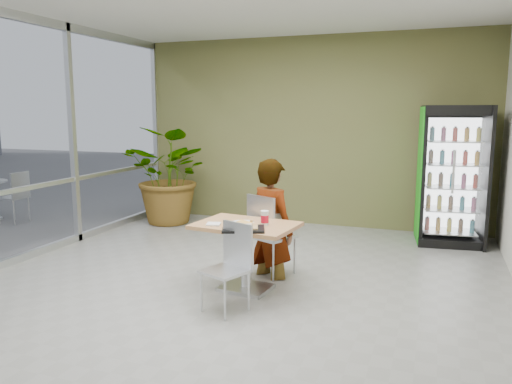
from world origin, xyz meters
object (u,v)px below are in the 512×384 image
(chair_near, at_px, (231,260))
(beverage_fridge, at_px, (452,176))
(soda_cup, at_px, (265,218))
(potted_plant, at_px, (172,175))
(dining_table, at_px, (246,243))
(cafeteria_tray, at_px, (243,229))
(seated_woman, at_px, (272,230))
(chair_far, at_px, (267,229))

(chair_near, xyz_separation_m, beverage_fridge, (2.08, 3.40, 0.51))
(soda_cup, relative_size, potted_plant, 0.09)
(dining_table, xyz_separation_m, potted_plant, (-2.40, 2.65, 0.31))
(chair_near, relative_size, cafeteria_tray, 2.02)
(cafeteria_tray, bearing_deg, potted_plant, 130.20)
(soda_cup, relative_size, beverage_fridge, 0.08)
(chair_near, height_order, cafeteria_tray, chair_near)
(beverage_fridge, bearing_deg, seated_woman, -138.39)
(cafeteria_tray, distance_m, potted_plant, 3.85)
(seated_woman, distance_m, beverage_fridge, 3.09)
(seated_woman, bearing_deg, chair_near, 113.02)
(potted_plant, bearing_deg, seated_woman, -39.69)
(beverage_fridge, xyz_separation_m, potted_plant, (-4.54, -0.20, -0.17))
(dining_table, xyz_separation_m, chair_far, (0.06, 0.53, 0.04))
(dining_table, relative_size, cafeteria_tray, 2.67)
(cafeteria_tray, relative_size, potted_plant, 0.25)
(soda_cup, xyz_separation_m, cafeteria_tray, (-0.13, -0.29, -0.06))
(chair_near, bearing_deg, chair_far, 111.43)
(chair_far, relative_size, chair_near, 1.14)
(chair_far, bearing_deg, beverage_fridge, -106.02)
(cafeteria_tray, relative_size, beverage_fridge, 0.21)
(dining_table, xyz_separation_m, chair_near, (0.06, -0.55, -0.03))
(chair_far, distance_m, soda_cup, 0.60)
(dining_table, height_order, chair_far, chair_far)
(cafeteria_tray, bearing_deg, chair_far, 91.48)
(seated_woman, xyz_separation_m, potted_plant, (-2.51, 2.08, 0.29))
(dining_table, distance_m, cafeteria_tray, 0.38)
(chair_far, distance_m, cafeteria_tray, 0.84)
(chair_far, bearing_deg, dining_table, 108.86)
(chair_far, xyz_separation_m, chair_near, (-0.01, -1.07, -0.07))
(chair_far, relative_size, beverage_fridge, 0.48)
(chair_far, height_order, cafeteria_tray, chair_far)
(chair_far, distance_m, beverage_fridge, 3.15)
(dining_table, relative_size, chair_far, 1.16)
(beverage_fridge, distance_m, potted_plant, 4.55)
(dining_table, bearing_deg, cafeteria_tray, -73.61)
(cafeteria_tray, bearing_deg, dining_table, 106.39)
(beverage_fridge, relative_size, potted_plant, 1.20)
(dining_table, distance_m, chair_far, 0.53)
(cafeteria_tray, bearing_deg, beverage_fridge, 56.79)
(dining_table, bearing_deg, beverage_fridge, 53.12)
(soda_cup, distance_m, cafeteria_tray, 0.33)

